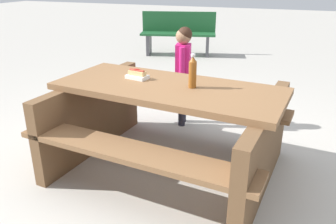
{
  "coord_description": "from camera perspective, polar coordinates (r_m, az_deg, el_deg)",
  "views": [
    {
      "loc": [
        -0.91,
        2.41,
        1.57
      ],
      "look_at": [
        0.0,
        0.0,
        0.52
      ],
      "focal_mm": 36.66,
      "sensor_mm": 36.0,
      "label": 1
    }
  ],
  "objects": [
    {
      "name": "park_bench_near",
      "position": [
        7.16,
        1.72,
        13.09
      ],
      "size": [
        1.55,
        0.76,
        0.85
      ],
      "color": "#1E592D",
      "rests_on": "ground"
    },
    {
      "name": "ground_plane",
      "position": [
        3.02,
        0.0,
        -9.28
      ],
      "size": [
        30.0,
        30.0,
        0.0
      ],
      "primitive_type": "plane",
      "color": "#B7B2A8",
      "rests_on": "ground"
    },
    {
      "name": "picnic_table",
      "position": [
        2.81,
        0.0,
        -1.52
      ],
      "size": [
        1.93,
        1.57,
        0.75
      ],
      "color": "brown",
      "rests_on": "ground"
    },
    {
      "name": "child_in_coat",
      "position": [
        3.65,
        2.56,
        7.99
      ],
      "size": [
        0.18,
        0.26,
        1.07
      ],
      "color": "#262633",
      "rests_on": "ground"
    },
    {
      "name": "soda_bottle",
      "position": [
        2.63,
        4.12,
        6.61
      ],
      "size": [
        0.06,
        0.06,
        0.26
      ],
      "color": "brown",
      "rests_on": "picnic_table"
    },
    {
      "name": "hotdog_tray",
      "position": [
        2.89,
        -5.14,
        6.15
      ],
      "size": [
        0.2,
        0.14,
        0.08
      ],
      "color": "white",
      "rests_on": "picnic_table"
    }
  ]
}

